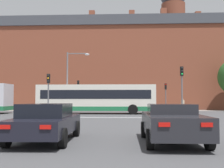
{
  "coord_description": "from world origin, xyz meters",
  "views": [
    {
      "loc": [
        0.69,
        -2.82,
        1.55
      ],
      "look_at": [
        -0.79,
        27.56,
        3.17
      ],
      "focal_mm": 45.0,
      "sensor_mm": 36.0,
      "label": 1
    }
  ],
  "objects_px": {
    "pedestrian_waiting": "(183,103)",
    "traffic_light_near_right": "(182,83)",
    "traffic_light_near_left": "(48,88)",
    "car_roadster_right": "(172,123)",
    "bus_crossing_lead": "(96,98)",
    "traffic_light_far_right": "(166,92)",
    "street_lamp_junction": "(72,75)",
    "car_saloon_left": "(46,122)",
    "traffic_light_far_left": "(78,90)"
  },
  "relations": [
    {
      "from": "pedestrian_waiting",
      "to": "traffic_light_near_right",
      "type": "bearing_deg",
      "value": -130.19
    },
    {
      "from": "traffic_light_near_left",
      "to": "traffic_light_near_right",
      "type": "distance_m",
      "value": 11.67
    },
    {
      "from": "car_roadster_right",
      "to": "bus_crossing_lead",
      "type": "height_order",
      "value": "bus_crossing_lead"
    },
    {
      "from": "bus_crossing_lead",
      "to": "traffic_light_far_right",
      "type": "bearing_deg",
      "value": -45.78
    },
    {
      "from": "car_roadster_right",
      "to": "street_lamp_junction",
      "type": "height_order",
      "value": "street_lamp_junction"
    },
    {
      "from": "car_roadster_right",
      "to": "pedestrian_waiting",
      "type": "distance_m",
      "value": 28.59
    },
    {
      "from": "bus_crossing_lead",
      "to": "traffic_light_near_left",
      "type": "relative_size",
      "value": 3.24
    },
    {
      "from": "car_saloon_left",
      "to": "traffic_light_far_right",
      "type": "relative_size",
      "value": 1.29
    },
    {
      "from": "traffic_light_near_right",
      "to": "car_roadster_right",
      "type": "bearing_deg",
      "value": -102.68
    },
    {
      "from": "traffic_light_near_left",
      "to": "street_lamp_junction",
      "type": "relative_size",
      "value": 0.56
    },
    {
      "from": "car_roadster_right",
      "to": "traffic_light_near_left",
      "type": "height_order",
      "value": "traffic_light_near_left"
    },
    {
      "from": "car_roadster_right",
      "to": "traffic_light_near_left",
      "type": "relative_size",
      "value": 1.18
    },
    {
      "from": "traffic_light_near_right",
      "to": "pedestrian_waiting",
      "type": "relative_size",
      "value": 2.69
    },
    {
      "from": "traffic_light_far_right",
      "to": "traffic_light_near_left",
      "type": "height_order",
      "value": "traffic_light_near_left"
    },
    {
      "from": "car_saloon_left",
      "to": "street_lamp_junction",
      "type": "bearing_deg",
      "value": 97.08
    },
    {
      "from": "traffic_light_far_right",
      "to": "street_lamp_junction",
      "type": "xyz_separation_m",
      "value": [
        -11.21,
        -7.19,
        1.7
      ]
    },
    {
      "from": "car_saloon_left",
      "to": "traffic_light_near_left",
      "type": "height_order",
      "value": "traffic_light_near_left"
    },
    {
      "from": "traffic_light_far_right",
      "to": "pedestrian_waiting",
      "type": "relative_size",
      "value": 2.24
    },
    {
      "from": "traffic_light_far_left",
      "to": "street_lamp_junction",
      "type": "xyz_separation_m",
      "value": [
        0.41,
        -6.75,
        1.44
      ]
    },
    {
      "from": "traffic_light_far_right",
      "to": "car_roadster_right",
      "type": "bearing_deg",
      "value": -97.64
    },
    {
      "from": "car_saloon_left",
      "to": "pedestrian_waiting",
      "type": "bearing_deg",
      "value": 67.84
    },
    {
      "from": "bus_crossing_lead",
      "to": "traffic_light_near_left",
      "type": "distance_m",
      "value": 6.23
    },
    {
      "from": "car_roadster_right",
      "to": "street_lamp_junction",
      "type": "bearing_deg",
      "value": 110.25
    },
    {
      "from": "car_roadster_right",
      "to": "traffic_light_far_left",
      "type": "distance_m",
      "value": 28.15
    },
    {
      "from": "traffic_light_far_right",
      "to": "traffic_light_far_left",
      "type": "relative_size",
      "value": 0.9
    },
    {
      "from": "traffic_light_far_right",
      "to": "traffic_light_near_left",
      "type": "xyz_separation_m",
      "value": [
        -12.13,
        -13.02,
        0.1
      ]
    },
    {
      "from": "car_saloon_left",
      "to": "traffic_light_far_left",
      "type": "xyz_separation_m",
      "value": [
        -3.38,
        26.78,
        2.0
      ]
    },
    {
      "from": "car_saloon_left",
      "to": "bus_crossing_lead",
      "type": "bearing_deg",
      "value": 89.04
    },
    {
      "from": "bus_crossing_lead",
      "to": "traffic_light_far_right",
      "type": "distance_m",
      "value": 11.71
    },
    {
      "from": "traffic_light_near_right",
      "to": "street_lamp_junction",
      "type": "bearing_deg",
      "value": 151.05
    },
    {
      "from": "bus_crossing_lead",
      "to": "traffic_light_far_right",
      "type": "xyz_separation_m",
      "value": [
        8.37,
        8.14,
        0.84
      ]
    },
    {
      "from": "bus_crossing_lead",
      "to": "street_lamp_junction",
      "type": "xyz_separation_m",
      "value": [
        -2.84,
        0.95,
        2.54
      ]
    },
    {
      "from": "bus_crossing_lead",
      "to": "traffic_light_far_left",
      "type": "height_order",
      "value": "traffic_light_far_left"
    },
    {
      "from": "car_roadster_right",
      "to": "street_lamp_junction",
      "type": "distance_m",
      "value": 21.82
    },
    {
      "from": "traffic_light_far_right",
      "to": "pedestrian_waiting",
      "type": "xyz_separation_m",
      "value": [
        2.33,
        0.57,
        -1.52
      ]
    },
    {
      "from": "pedestrian_waiting",
      "to": "bus_crossing_lead",
      "type": "bearing_deg",
      "value": -169.48
    },
    {
      "from": "traffic_light_far_left",
      "to": "street_lamp_junction",
      "type": "relative_size",
      "value": 0.6
    },
    {
      "from": "bus_crossing_lead",
      "to": "street_lamp_junction",
      "type": "bearing_deg",
      "value": 71.52
    },
    {
      "from": "traffic_light_far_right",
      "to": "traffic_light_far_left",
      "type": "xyz_separation_m",
      "value": [
        -11.62,
        -0.45,
        0.26
      ]
    },
    {
      "from": "traffic_light_near_left",
      "to": "street_lamp_junction",
      "type": "height_order",
      "value": "street_lamp_junction"
    },
    {
      "from": "car_saloon_left",
      "to": "car_roadster_right",
      "type": "xyz_separation_m",
      "value": [
        4.56,
        -0.15,
        -0.01
      ]
    },
    {
      "from": "car_saloon_left",
      "to": "traffic_light_near_left",
      "type": "bearing_deg",
      "value": 103.98
    },
    {
      "from": "bus_crossing_lead",
      "to": "street_lamp_junction",
      "type": "distance_m",
      "value": 3.93
    },
    {
      "from": "traffic_light_far_right",
      "to": "street_lamp_junction",
      "type": "height_order",
      "value": "street_lamp_junction"
    },
    {
      "from": "traffic_light_far_left",
      "to": "street_lamp_junction",
      "type": "height_order",
      "value": "street_lamp_junction"
    },
    {
      "from": "car_saloon_left",
      "to": "traffic_light_far_right",
      "type": "xyz_separation_m",
      "value": [
        8.24,
        27.23,
        1.74
      ]
    },
    {
      "from": "street_lamp_junction",
      "to": "car_roadster_right",
      "type": "bearing_deg",
      "value": -69.53
    },
    {
      "from": "street_lamp_junction",
      "to": "car_saloon_left",
      "type": "bearing_deg",
      "value": -81.56
    },
    {
      "from": "car_saloon_left",
      "to": "traffic_light_near_left",
      "type": "distance_m",
      "value": 14.85
    },
    {
      "from": "traffic_light_far_right",
      "to": "traffic_light_near_left",
      "type": "relative_size",
      "value": 0.96
    }
  ]
}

